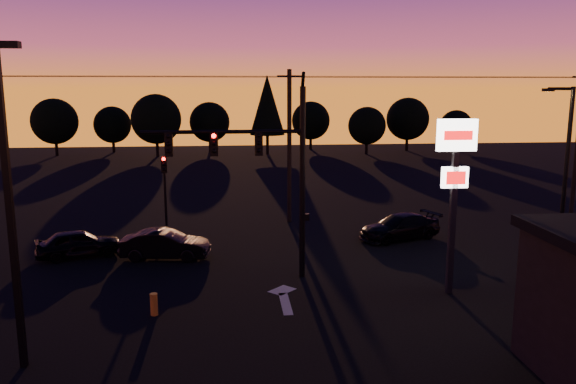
# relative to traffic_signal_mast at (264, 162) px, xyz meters

# --- Properties ---
(ground) EXTENTS (120.00, 120.00, 0.00)m
(ground) POSITION_rel_traffic_signal_mast_xyz_m (0.10, -3.99, -4.94)
(ground) COLOR black
(ground) RESTS_ON ground
(lane_arrow) EXTENTS (1.20, 3.10, 0.01)m
(lane_arrow) POSITION_rel_traffic_signal_mast_xyz_m (0.60, -2.33, -4.93)
(lane_arrow) COLOR beige
(lane_arrow) RESTS_ON ground
(traffic_signal_mast) EXTENTS (6.79, 0.52, 8.58)m
(traffic_signal_mast) POSITION_rel_traffic_signal_mast_xyz_m (0.00, 0.00, 0.00)
(traffic_signal_mast) COLOR black
(traffic_signal_mast) RESTS_ON ground
(secondary_signal) EXTENTS (0.30, 0.31, 4.35)m
(secondary_signal) POSITION_rel_traffic_signal_mast_xyz_m (-4.90, 7.49, -2.07)
(secondary_signal) COLOR black
(secondary_signal) RESTS_ON ground
(parking_lot_light) EXTENTS (1.25, 0.30, 9.14)m
(parking_lot_light) POSITION_rel_traffic_signal_mast_xyz_m (-7.40, -6.99, 0.33)
(parking_lot_light) COLOR black
(parking_lot_light) RESTS_ON ground
(pylon_sign) EXTENTS (1.50, 0.28, 6.80)m
(pylon_sign) POSITION_rel_traffic_signal_mast_xyz_m (7.10, -2.49, -0.02)
(pylon_sign) COLOR black
(pylon_sign) RESTS_ON ground
(streetlight) EXTENTS (1.55, 0.35, 8.00)m
(streetlight) POSITION_rel_traffic_signal_mast_xyz_m (14.01, 1.51, -0.52)
(streetlight) COLOR black
(streetlight) RESTS_ON ground
(utility_pole_1) EXTENTS (1.40, 0.26, 9.00)m
(utility_pole_1) POSITION_rel_traffic_signal_mast_xyz_m (2.10, 10.01, -0.34)
(utility_pole_1) COLOR black
(utility_pole_1) RESTS_ON ground
(power_wires) EXTENTS (36.00, 1.22, 0.07)m
(power_wires) POSITION_rel_traffic_signal_mast_xyz_m (2.10, 10.01, 3.63)
(power_wires) COLOR black
(power_wires) RESTS_ON ground
(bollard) EXTENTS (0.27, 0.27, 0.80)m
(bollard) POSITION_rel_traffic_signal_mast_xyz_m (-4.14, -3.57, -4.54)
(bollard) COLOR orange
(bollard) RESTS_ON ground
(tree_0) EXTENTS (5.36, 5.36, 6.74)m
(tree_0) POSITION_rel_traffic_signal_mast_xyz_m (-21.90, 46.01, -0.88)
(tree_0) COLOR black
(tree_0) RESTS_ON ground
(tree_1) EXTENTS (4.54, 4.54, 5.71)m
(tree_1) POSITION_rel_traffic_signal_mast_xyz_m (-15.90, 49.01, -1.50)
(tree_1) COLOR black
(tree_1) RESTS_ON ground
(tree_2) EXTENTS (5.77, 5.78, 7.26)m
(tree_2) POSITION_rel_traffic_signal_mast_xyz_m (-9.90, 44.01, -0.57)
(tree_2) COLOR black
(tree_2) RESTS_ON ground
(tree_3) EXTENTS (4.95, 4.95, 6.22)m
(tree_3) POSITION_rel_traffic_signal_mast_xyz_m (-3.90, 48.01, -1.19)
(tree_3) COLOR black
(tree_3) RESTS_ON ground
(tree_4) EXTENTS (4.18, 4.18, 9.50)m
(tree_4) POSITION_rel_traffic_signal_mast_xyz_m (3.10, 45.01, 0.99)
(tree_4) COLOR black
(tree_4) RESTS_ON ground
(tree_5) EXTENTS (4.95, 4.95, 6.22)m
(tree_5) POSITION_rel_traffic_signal_mast_xyz_m (9.10, 50.01, -1.19)
(tree_5) COLOR black
(tree_5) RESTS_ON ground
(tree_6) EXTENTS (4.54, 4.54, 5.71)m
(tree_6) POSITION_rel_traffic_signal_mast_xyz_m (15.10, 44.01, -1.50)
(tree_6) COLOR black
(tree_6) RESTS_ON ground
(tree_7) EXTENTS (5.36, 5.36, 6.74)m
(tree_7) POSITION_rel_traffic_signal_mast_xyz_m (21.10, 47.01, -0.88)
(tree_7) COLOR black
(tree_7) RESTS_ON ground
(tree_8) EXTENTS (4.12, 4.12, 5.19)m
(tree_8) POSITION_rel_traffic_signal_mast_xyz_m (27.10, 46.01, -1.82)
(tree_8) COLOR black
(tree_8) RESTS_ON ground
(car_left) EXTENTS (4.19, 2.73, 1.33)m
(car_left) POSITION_rel_traffic_signal_mast_xyz_m (-8.62, 3.93, -4.27)
(car_left) COLOR black
(car_left) RESTS_ON ground
(car_mid) EXTENTS (4.26, 1.92, 1.36)m
(car_mid) POSITION_rel_traffic_signal_mast_xyz_m (-4.51, 3.23, -4.26)
(car_mid) COLOR black
(car_mid) RESTS_ON ground
(car_right) EXTENTS (4.92, 3.34, 1.32)m
(car_right) POSITION_rel_traffic_signal_mast_xyz_m (7.54, 5.50, -4.27)
(car_right) COLOR black
(car_right) RESTS_ON ground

